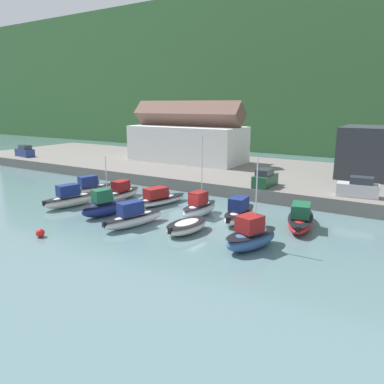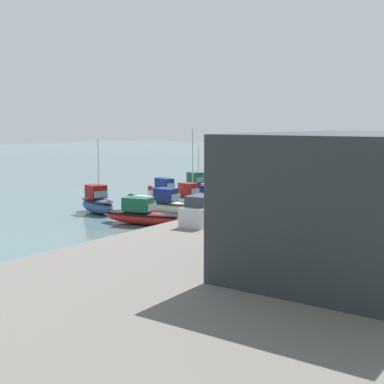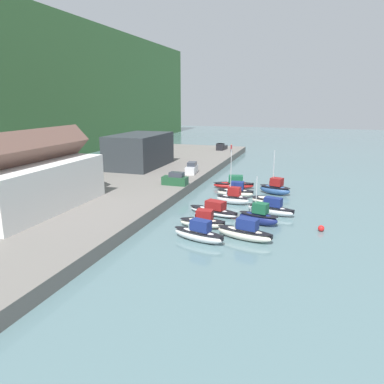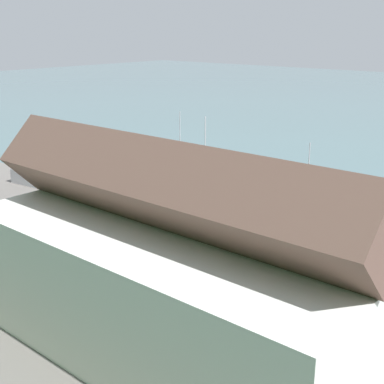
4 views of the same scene
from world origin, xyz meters
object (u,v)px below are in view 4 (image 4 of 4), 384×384
at_px(moored_boat_2, 253,210).
at_px(moored_boat_8, 273,185).
at_px(moored_boat_0, 365,232).
at_px(moored_boat_9, 225,181).
at_px(moored_boat_10, 183,166).
at_px(moored_boat_4, 173,184).
at_px(moored_boat_6, 366,211).
at_px(moored_boat_1, 308,223).
at_px(parked_car_0, 105,194).
at_px(parked_car_2, 31,175).
at_px(moored_boat_5, 125,178).
at_px(mooring_buoy_0, 346,185).
at_px(moored_boat_3, 208,191).
at_px(moored_boat_7, 310,195).

height_order(moored_boat_2, moored_boat_8, moored_boat_8).
xyz_separation_m(moored_boat_0, moored_boat_9, (17.82, -5.38, -0.33)).
xyz_separation_m(moored_boat_9, moored_boat_10, (6.40, -0.51, 0.45)).
distance_m(moored_boat_4, moored_boat_6, 19.11).
distance_m(moored_boat_1, moored_boat_2, 5.39).
distance_m(moored_boat_2, parked_car_0, 13.14).
bearing_deg(parked_car_2, moored_boat_5, 151.88).
relative_size(moored_boat_1, moored_boat_8, 0.84).
distance_m(parked_car_2, mooring_buoy_0, 32.31).
height_order(moored_boat_1, moored_boat_9, moored_boat_1).
relative_size(moored_boat_10, parked_car_2, 1.67).
bearing_deg(moored_boat_3, moored_boat_0, -175.88).
distance_m(moored_boat_6, moored_boat_9, 15.83).
relative_size(moored_boat_5, moored_boat_9, 1.50).
xyz_separation_m(moored_boat_0, moored_boat_4, (20.50, 0.02, -0.00)).
bearing_deg(moored_boat_0, parked_car_0, 42.55).
bearing_deg(moored_boat_1, moored_boat_4, -5.44).
bearing_deg(moored_boat_2, moored_boat_6, -127.24).
bearing_deg(moored_boat_7, moored_boat_2, 86.95).
distance_m(moored_boat_5, moored_boat_9, 10.73).
distance_m(moored_boat_2, moored_boat_7, 6.73).
relative_size(moored_boat_1, parked_car_0, 1.38).
distance_m(moored_boat_6, moored_boat_7, 5.87).
relative_size(moored_boat_1, moored_boat_2, 0.74).
distance_m(moored_boat_4, parked_car_0, 10.15).
height_order(moored_boat_1, moored_boat_2, moored_boat_1).
bearing_deg(mooring_buoy_0, parked_car_2, 46.80).
bearing_deg(moored_boat_1, moored_boat_10, -21.33).
xyz_separation_m(moored_boat_8, mooring_buoy_0, (-4.97, -6.50, -0.51)).
distance_m(moored_boat_1, moored_boat_6, 6.22).
xyz_separation_m(moored_boat_9, parked_car_0, (1.46, 15.35, 1.87)).
xyz_separation_m(moored_boat_2, parked_car_0, (9.34, 9.08, 1.75)).
bearing_deg(moored_boat_7, moored_boat_4, 38.64).
bearing_deg(moored_boat_0, moored_boat_6, -52.18).
bearing_deg(moored_boat_10, moored_boat_5, 94.10).
bearing_deg(moored_boat_8, moored_boat_0, 167.43).
bearing_deg(moored_boat_4, parked_car_2, 46.05).
distance_m(moored_boat_3, moored_boat_5, 10.05).
bearing_deg(parked_car_2, moored_boat_4, 132.20).
relative_size(moored_boat_1, moored_boat_10, 0.79).
bearing_deg(moored_boat_9, moored_boat_7, -171.35).
height_order(moored_boat_1, moored_boat_5, moored_boat_5).
height_order(moored_boat_0, moored_boat_8, moored_boat_0).
height_order(moored_boat_6, moored_boat_8, moored_boat_6).
relative_size(moored_boat_5, parked_car_0, 1.78).
relative_size(moored_boat_2, moored_boat_8, 1.13).
distance_m(parked_car_0, mooring_buoy_0, 25.89).
bearing_deg(moored_boat_3, parked_car_2, 44.76).
bearing_deg(moored_boat_5, moored_boat_4, -177.53).
height_order(moored_boat_2, parked_car_0, parked_car_0).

